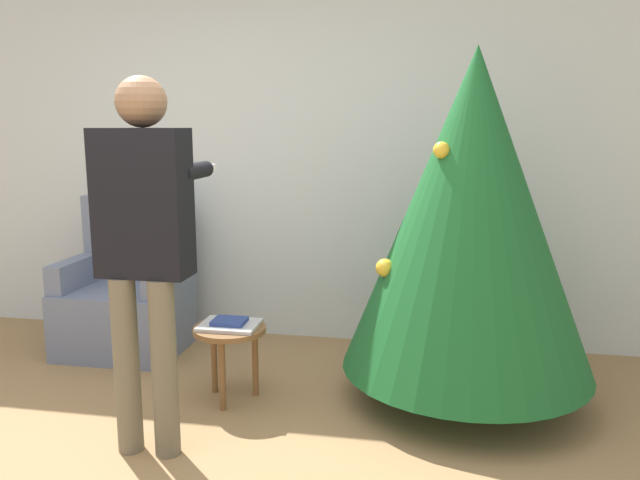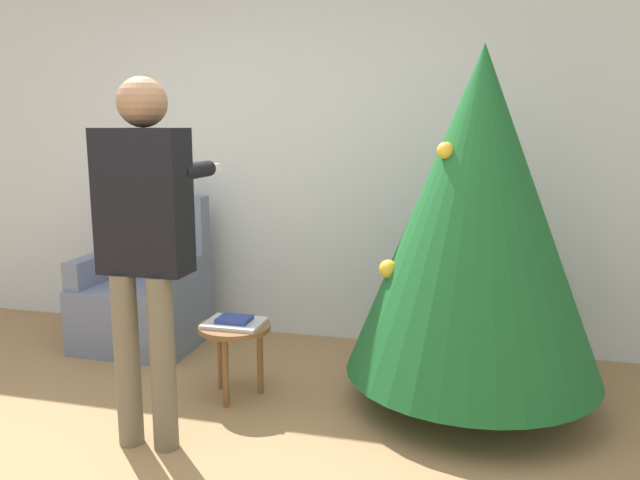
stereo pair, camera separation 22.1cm
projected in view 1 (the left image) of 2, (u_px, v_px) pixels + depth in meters
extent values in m
cube|color=silver|center=(270.00, 152.00, 4.44)|extent=(8.00, 0.06, 2.70)
cylinder|color=brown|center=(463.00, 383.00, 3.55)|extent=(0.10, 0.10, 0.19)
cone|color=#195B28|center=(471.00, 213.00, 3.37)|extent=(1.38, 1.38, 1.76)
sphere|color=gold|center=(385.00, 268.00, 3.35)|extent=(0.10, 0.10, 0.10)
sphere|color=gold|center=(498.00, 176.00, 3.54)|extent=(0.07, 0.07, 0.07)
sphere|color=gold|center=(441.00, 150.00, 3.19)|extent=(0.09, 0.09, 0.09)
sphere|color=#2856B2|center=(511.00, 241.00, 3.71)|extent=(0.09, 0.09, 0.09)
cube|color=slate|center=(125.00, 319.00, 4.28)|extent=(0.79, 0.66, 0.45)
cube|color=slate|center=(139.00, 238.00, 4.44)|extent=(0.79, 0.14, 0.60)
cube|color=slate|center=(78.00, 272.00, 4.29)|extent=(0.12, 0.60, 0.19)
cube|color=slate|center=(169.00, 276.00, 4.17)|extent=(0.12, 0.60, 0.19)
cylinder|color=#6B604C|center=(127.00, 366.00, 2.93)|extent=(0.12, 0.12, 0.85)
cylinder|color=#6B604C|center=(164.00, 369.00, 2.89)|extent=(0.12, 0.12, 0.85)
cube|color=black|center=(143.00, 203.00, 2.83)|extent=(0.42, 0.20, 0.68)
sphere|color=#936B4C|center=(141.00, 102.00, 2.78)|extent=(0.23, 0.23, 0.23)
cylinder|color=black|center=(125.00, 170.00, 3.02)|extent=(0.08, 0.30, 0.08)
cylinder|color=black|center=(195.00, 171.00, 2.96)|extent=(0.08, 0.30, 0.08)
cube|color=white|center=(209.00, 168.00, 3.14)|extent=(0.04, 0.14, 0.04)
cylinder|color=brown|center=(230.00, 329.00, 3.49)|extent=(0.41, 0.41, 0.03)
cylinder|color=brown|center=(222.00, 375.00, 3.39)|extent=(0.04, 0.04, 0.40)
cylinder|color=brown|center=(255.00, 362.00, 3.58)|extent=(0.04, 0.04, 0.40)
cylinder|color=brown|center=(214.00, 359.00, 3.62)|extent=(0.04, 0.04, 0.40)
cube|color=silver|center=(230.00, 325.00, 3.48)|extent=(0.32, 0.26, 0.02)
cube|color=navy|center=(229.00, 321.00, 3.48)|extent=(0.18, 0.15, 0.02)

